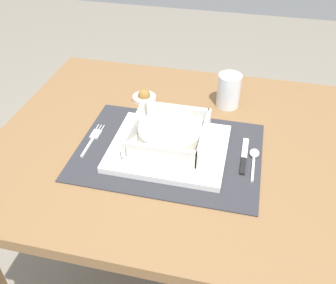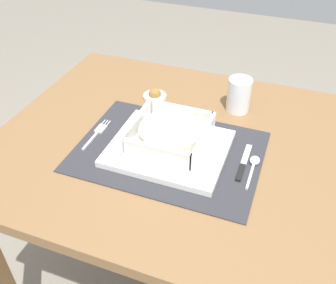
{
  "view_description": "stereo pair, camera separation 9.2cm",
  "coord_description": "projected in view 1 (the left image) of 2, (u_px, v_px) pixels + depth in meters",
  "views": [
    {
      "loc": [
        0.16,
        -0.75,
        1.33
      ],
      "look_at": [
        -0.0,
        -0.05,
        0.76
      ],
      "focal_mm": 40.58,
      "sensor_mm": 36.0,
      "label": 1
    },
    {
      "loc": [
        0.25,
        -0.72,
        1.33
      ],
      "look_at": [
        -0.0,
        -0.05,
        0.76
      ],
      "focal_mm": 40.58,
      "sensor_mm": 36.0,
      "label": 2
    }
  ],
  "objects": [
    {
      "name": "drinking_glass",
      "position": [
        228.0,
        92.0,
        1.07
      ],
      "size": [
        0.07,
        0.07,
        0.1
      ],
      "color": "white",
      "rests_on": "dining_table"
    },
    {
      "name": "condiment_saucer",
      "position": [
        144.0,
        97.0,
        1.11
      ],
      "size": [
        0.07,
        0.07,
        0.04
      ],
      "color": "white",
      "rests_on": "dining_table"
    },
    {
      "name": "fork",
      "position": [
        93.0,
        138.0,
        0.97
      ],
      "size": [
        0.02,
        0.13,
        0.0
      ],
      "rotation": [
        0.0,
        0.0,
        0.01
      ],
      "color": "silver",
      "rests_on": "placemat"
    },
    {
      "name": "serving_plate",
      "position": [
        167.0,
        148.0,
        0.93
      ],
      "size": [
        0.28,
        0.23,
        0.02
      ],
      "primitive_type": "cube",
      "color": "white",
      "rests_on": "placemat"
    },
    {
      "name": "butter_knife",
      "position": [
        244.0,
        158.0,
        0.91
      ],
      "size": [
        0.01,
        0.13,
        0.01
      ],
      "rotation": [
        0.0,
        0.0,
        -0.03
      ],
      "color": "black",
      "rests_on": "placemat"
    },
    {
      "name": "porridge_bowl",
      "position": [
        169.0,
        135.0,
        0.92
      ],
      "size": [
        0.18,
        0.18,
        0.05
      ],
      "color": "white",
      "rests_on": "serving_plate"
    },
    {
      "name": "dining_table",
      "position": [
        173.0,
        170.0,
        1.04
      ],
      "size": [
        0.91,
        0.76,
        0.73
      ],
      "color": "brown",
      "rests_on": "ground"
    },
    {
      "name": "spoon",
      "position": [
        254.0,
        156.0,
        0.91
      ],
      "size": [
        0.02,
        0.11,
        0.01
      ],
      "rotation": [
        0.0,
        0.0,
        -0.04
      ],
      "color": "silver",
      "rests_on": "placemat"
    },
    {
      "name": "placemat",
      "position": [
        168.0,
        151.0,
        0.93
      ],
      "size": [
        0.45,
        0.32,
        0.0
      ],
      "primitive_type": "cube",
      "color": "#2D2D33",
      "rests_on": "dining_table"
    }
  ]
}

